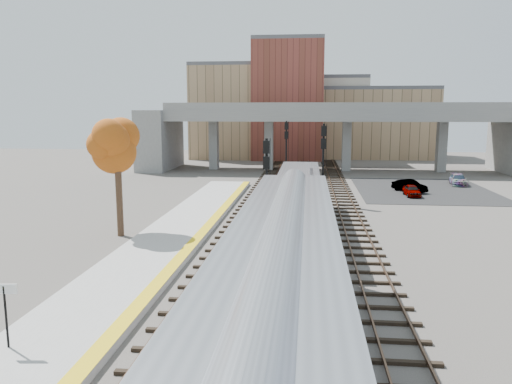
% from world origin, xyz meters
% --- Properties ---
extents(ground, '(160.00, 160.00, 0.00)m').
position_xyz_m(ground, '(0.00, 0.00, 0.00)').
color(ground, '#47423D').
rests_on(ground, ground).
extents(platform, '(4.50, 60.00, 0.35)m').
position_xyz_m(platform, '(-7.25, 0.00, 0.17)').
color(platform, '#9E9E99').
rests_on(platform, ground).
extents(yellow_strip, '(0.70, 60.00, 0.01)m').
position_xyz_m(yellow_strip, '(-5.35, 0.00, 0.35)').
color(yellow_strip, yellow).
rests_on(yellow_strip, platform).
extents(tracks, '(10.70, 95.00, 0.25)m').
position_xyz_m(tracks, '(0.93, 12.50, 0.08)').
color(tracks, black).
rests_on(tracks, ground).
extents(overpass, '(54.00, 12.00, 9.50)m').
position_xyz_m(overpass, '(4.92, 45.00, 5.81)').
color(overpass, slate).
rests_on(overpass, ground).
extents(buildings_far, '(43.00, 21.00, 20.60)m').
position_xyz_m(buildings_far, '(1.26, 66.57, 7.88)').
color(buildings_far, '#A3845E').
rests_on(buildings_far, ground).
extents(parking_lot, '(14.00, 18.00, 0.04)m').
position_xyz_m(parking_lot, '(14.00, 28.00, 0.02)').
color(parking_lot, black).
rests_on(parking_lot, ground).
extents(locomotive, '(3.02, 19.05, 4.10)m').
position_xyz_m(locomotive, '(1.00, 8.24, 2.28)').
color(locomotive, '#A8AAB2').
rests_on(locomotive, ground).
extents(coach, '(3.03, 25.00, 5.00)m').
position_xyz_m(coach, '(1.00, -14.37, 2.80)').
color(coach, '#A8AAB2').
rests_on(coach, ground).
extents(signal_mast_near, '(0.60, 0.64, 6.61)m').
position_xyz_m(signal_mast_near, '(-1.10, 6.44, 3.20)').
color(signal_mast_near, '#9E9E99').
rests_on(signal_mast_near, ground).
extents(signal_mast_mid, '(0.60, 0.64, 7.27)m').
position_xyz_m(signal_mast_mid, '(3.00, 18.83, 3.65)').
color(signal_mast_mid, '#9E9E99').
rests_on(signal_mast_mid, ground).
extents(signal_mast_far, '(0.60, 0.64, 7.18)m').
position_xyz_m(signal_mast_far, '(-1.10, 36.09, 3.59)').
color(signal_mast_far, '#9E9E99').
rests_on(signal_mast_far, ground).
extents(station_sign, '(0.90, 0.15, 2.27)m').
position_xyz_m(station_sign, '(-8.52, -11.31, 1.98)').
color(station_sign, black).
rests_on(station_sign, platform).
extents(tree, '(3.60, 3.60, 8.14)m').
position_xyz_m(tree, '(-10.96, 5.47, 6.03)').
color(tree, '#382619').
rests_on(tree, ground).
extents(car_a, '(1.43, 3.35, 1.13)m').
position_xyz_m(car_a, '(11.94, 23.70, 0.60)').
color(car_a, '#99999E').
rests_on(car_a, parking_lot).
extents(car_b, '(3.43, 3.85, 1.27)m').
position_xyz_m(car_b, '(12.24, 26.40, 0.67)').
color(car_b, '#99999E').
rests_on(car_b, parking_lot).
extents(car_c, '(2.26, 4.35, 1.21)m').
position_xyz_m(car_c, '(18.75, 32.06, 0.64)').
color(car_c, '#99999E').
rests_on(car_c, parking_lot).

